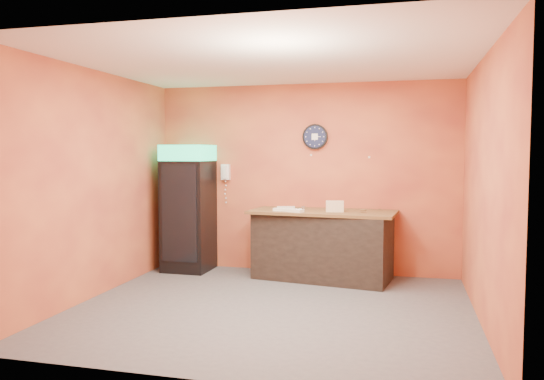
% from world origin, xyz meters
% --- Properties ---
extents(floor, '(4.50, 4.50, 0.00)m').
position_xyz_m(floor, '(0.00, 0.00, 0.00)').
color(floor, '#47474C').
rests_on(floor, ground).
extents(back_wall, '(4.50, 0.02, 2.80)m').
position_xyz_m(back_wall, '(0.00, 2.00, 1.40)').
color(back_wall, orange).
rests_on(back_wall, floor).
extents(left_wall, '(0.02, 4.00, 2.80)m').
position_xyz_m(left_wall, '(-2.25, 0.00, 1.40)').
color(left_wall, orange).
rests_on(left_wall, floor).
extents(right_wall, '(0.02, 4.00, 2.80)m').
position_xyz_m(right_wall, '(2.25, 0.00, 1.40)').
color(right_wall, orange).
rests_on(right_wall, floor).
extents(ceiling, '(4.50, 4.00, 0.02)m').
position_xyz_m(ceiling, '(0.00, 0.00, 2.80)').
color(ceiling, white).
rests_on(ceiling, back_wall).
extents(beverage_cooler, '(0.67, 0.69, 1.90)m').
position_xyz_m(beverage_cooler, '(-1.72, 1.61, 0.93)').
color(beverage_cooler, black).
rests_on(beverage_cooler, floor).
extents(prep_counter, '(1.96, 1.09, 0.93)m').
position_xyz_m(prep_counter, '(0.34, 1.59, 0.47)').
color(prep_counter, black).
rests_on(prep_counter, floor).
extents(wall_clock, '(0.37, 0.06, 0.37)m').
position_xyz_m(wall_clock, '(0.16, 1.97, 2.02)').
color(wall_clock, black).
rests_on(wall_clock, back_wall).
extents(wall_phone, '(0.13, 0.11, 0.24)m').
position_xyz_m(wall_phone, '(-1.22, 1.95, 1.49)').
color(wall_phone, white).
rests_on(wall_phone, back_wall).
extents(butcher_paper, '(2.09, 1.09, 0.04)m').
position_xyz_m(butcher_paper, '(0.34, 1.59, 0.95)').
color(butcher_paper, brown).
rests_on(butcher_paper, prep_counter).
extents(sub_roll_stack, '(0.25, 0.12, 0.15)m').
position_xyz_m(sub_roll_stack, '(0.53, 1.45, 1.05)').
color(sub_roll_stack, beige).
rests_on(sub_roll_stack, butcher_paper).
extents(wrapped_sandwich_left, '(0.27, 0.11, 0.04)m').
position_xyz_m(wrapped_sandwich_left, '(-0.19, 1.38, 0.99)').
color(wrapped_sandwich_left, silver).
rests_on(wrapped_sandwich_left, butcher_paper).
extents(wrapped_sandwich_mid, '(0.29, 0.21, 0.04)m').
position_xyz_m(wrapped_sandwich_mid, '(-0.01, 1.31, 0.99)').
color(wrapped_sandwich_mid, silver).
rests_on(wrapped_sandwich_mid, butcher_paper).
extents(wrapped_sandwich_right, '(0.28, 0.16, 0.04)m').
position_xyz_m(wrapped_sandwich_right, '(-0.21, 1.66, 0.99)').
color(wrapped_sandwich_right, silver).
rests_on(wrapped_sandwich_right, butcher_paper).
extents(kitchen_tool, '(0.06, 0.06, 0.06)m').
position_xyz_m(kitchen_tool, '(0.07, 1.59, 1.00)').
color(kitchen_tool, silver).
rests_on(kitchen_tool, butcher_paper).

